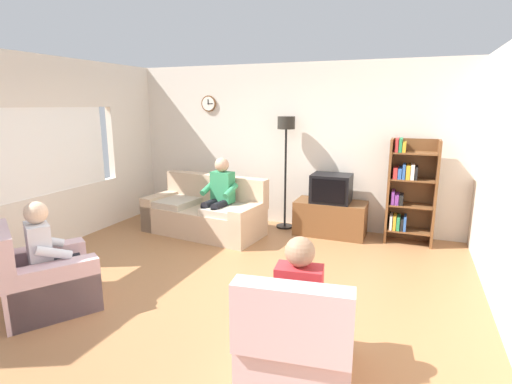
{
  "coord_description": "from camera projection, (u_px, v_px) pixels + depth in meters",
  "views": [
    {
      "loc": [
        1.93,
        -3.84,
        2.04
      ],
      "look_at": [
        0.02,
        1.0,
        0.89
      ],
      "focal_mm": 27.91,
      "sensor_mm": 36.0,
      "label": 1
    }
  ],
  "objects": [
    {
      "name": "bookshelf",
      "position": [
        408.0,
        190.0,
        5.87
      ],
      "size": [
        0.68,
        0.36,
        1.56
      ],
      "color": "brown",
      "rests_on": "ground_plane"
    },
    {
      "name": "couch",
      "position": [
        205.0,
        214.0,
        6.41
      ],
      "size": [
        1.99,
        1.1,
        0.9
      ],
      "color": "tan",
      "rests_on": "ground_plane"
    },
    {
      "name": "armchair_near_bookshelf",
      "position": [
        298.0,
        342.0,
        2.99
      ],
      "size": [
        0.9,
        0.97,
        0.9
      ],
      "color": "beige",
      "rests_on": "ground_plane"
    },
    {
      "name": "person_in_left_armchair",
      "position": [
        50.0,
        250.0,
        4.0
      ],
      "size": [
        0.61,
        0.64,
        1.12
      ],
      "color": "silver",
      "rests_on": "ground_plane"
    },
    {
      "name": "person_on_couch",
      "position": [
        219.0,
        193.0,
        6.12
      ],
      "size": [
        0.55,
        0.57,
        1.24
      ],
      "color": "#338C59",
      "rests_on": "ground_plane"
    },
    {
      "name": "back_wall_assembly",
      "position": [
        291.0,
        146.0,
        6.74
      ],
      "size": [
        6.2,
        0.17,
        2.7
      ],
      "color": "silver",
      "rests_on": "ground_plane"
    },
    {
      "name": "ground_plane",
      "position": [
        223.0,
        284.0,
        4.62
      ],
      "size": [
        12.0,
        12.0,
        0.0
      ],
      "primitive_type": "plane",
      "color": "#9E6B42"
    },
    {
      "name": "armchair_near_window",
      "position": [
        44.0,
        281.0,
        4.02
      ],
      "size": [
        1.15,
        1.17,
        0.9
      ],
      "color": "beige",
      "rests_on": "ground_plane"
    },
    {
      "name": "floor_lamp",
      "position": [
        286.0,
        141.0,
        6.44
      ],
      "size": [
        0.28,
        0.28,
        1.85
      ],
      "color": "black",
      "rests_on": "ground_plane"
    },
    {
      "name": "tv_stand",
      "position": [
        330.0,
        218.0,
        6.32
      ],
      "size": [
        1.1,
        0.56,
        0.54
      ],
      "color": "brown",
      "rests_on": "ground_plane"
    },
    {
      "name": "person_in_right_armchair",
      "position": [
        300.0,
        298.0,
        3.01
      ],
      "size": [
        0.55,
        0.57,
        1.12
      ],
      "color": "red",
      "rests_on": "ground_plane"
    },
    {
      "name": "tv",
      "position": [
        331.0,
        188.0,
        6.19
      ],
      "size": [
        0.6,
        0.49,
        0.44
      ],
      "color": "black",
      "rests_on": "tv_stand"
    },
    {
      "name": "left_wall_assembly",
      "position": [
        32.0,
        157.0,
        5.39
      ],
      "size": [
        0.12,
        5.8,
        2.7
      ],
      "color": "silver",
      "rests_on": "ground_plane"
    }
  ]
}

